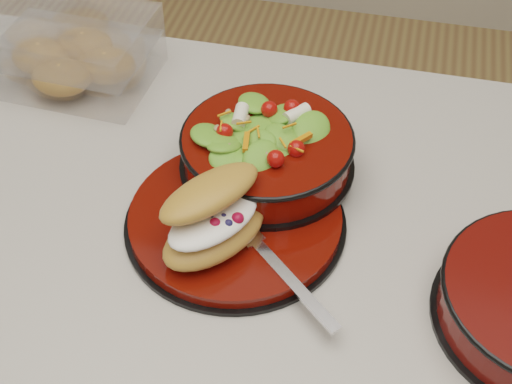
% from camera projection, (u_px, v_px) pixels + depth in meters
% --- Properties ---
extents(dinner_plate, '(0.26, 0.26, 0.02)m').
position_uv_depth(dinner_plate, '(236.00, 220.00, 0.83)').
color(dinner_plate, black).
rests_on(dinner_plate, island_counter).
extents(salad_bowl, '(0.21, 0.21, 0.09)m').
position_uv_depth(salad_bowl, '(267.00, 146.00, 0.85)').
color(salad_bowl, black).
rests_on(salad_bowl, dinner_plate).
extents(croissant, '(0.13, 0.16, 0.08)m').
position_uv_depth(croissant, '(215.00, 218.00, 0.76)').
color(croissant, '#B58437').
rests_on(croissant, dinner_plate).
extents(fork, '(0.15, 0.14, 0.00)m').
position_uv_depth(fork, '(279.00, 267.00, 0.76)').
color(fork, silver).
rests_on(fork, dinner_plate).
extents(pastry_box, '(0.23, 0.17, 0.09)m').
position_uv_depth(pastry_box, '(71.00, 52.00, 1.01)').
color(pastry_box, white).
rests_on(pastry_box, island_counter).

